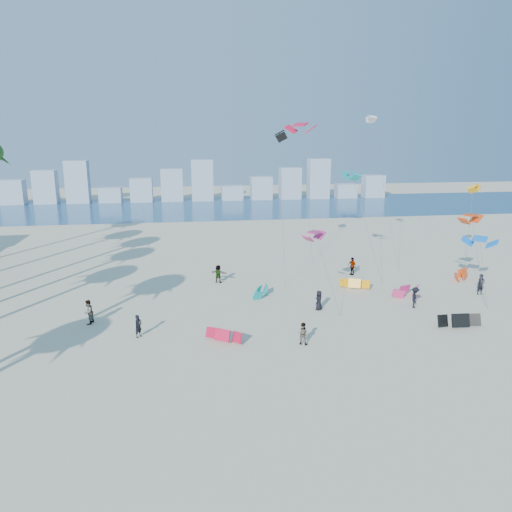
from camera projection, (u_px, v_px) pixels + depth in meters
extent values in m
plane|color=beige|center=(242.00, 432.00, 23.15)|extent=(220.00, 220.00, 0.00)
plane|color=navy|center=(197.00, 208.00, 92.20)|extent=(220.00, 220.00, 0.00)
imported|color=black|center=(138.00, 326.00, 33.70)|extent=(0.67, 0.70, 1.62)
imported|color=gray|center=(303.00, 333.00, 32.58)|extent=(0.93, 0.87, 1.53)
imported|color=black|center=(319.00, 300.00, 38.93)|extent=(0.89, 0.92, 1.59)
imported|color=gray|center=(352.00, 266.00, 48.50)|extent=(0.82, 1.14, 1.80)
imported|color=black|center=(415.00, 298.00, 39.38)|extent=(1.06, 1.28, 1.72)
imported|color=gray|center=(218.00, 274.00, 46.00)|extent=(1.65, 1.16, 1.72)
imported|color=black|center=(481.00, 284.00, 42.62)|extent=(0.71, 0.50, 1.84)
imported|color=gray|center=(88.00, 312.00, 36.00)|extent=(0.93, 1.06, 1.85)
cylinder|color=#595959|center=(327.00, 274.00, 37.92)|extent=(1.77, 2.08, 6.25)
cylinder|color=#595959|center=(367.00, 227.00, 46.29)|extent=(2.26, 3.74, 10.09)
cylinder|color=#595959|center=(478.00, 261.00, 39.92)|extent=(0.77, 2.37, 7.21)
cylinder|color=#595959|center=(283.00, 209.00, 45.33)|extent=(0.23, 4.91, 13.79)
cylinder|color=#595959|center=(385.00, 195.00, 49.17)|extent=(2.98, 2.38, 15.35)
cylinder|color=#595959|center=(484.00, 273.00, 40.46)|extent=(0.98, 3.57, 5.01)
cylinder|color=#595959|center=(307.00, 194.00, 52.95)|extent=(0.69, 4.54, 14.65)
cylinder|color=#595959|center=(469.00, 232.00, 48.02)|extent=(2.77, 4.62, 8.59)
cube|color=#9EADBF|center=(13.00, 192.00, 96.17)|extent=(4.40, 3.00, 4.80)
cube|color=#9EADBF|center=(46.00, 187.00, 96.82)|extent=(4.40, 3.00, 6.60)
cube|color=#9EADBF|center=(78.00, 182.00, 97.47)|extent=(4.40, 3.00, 8.40)
cube|color=#9EADBF|center=(111.00, 195.00, 99.00)|extent=(4.40, 3.00, 3.00)
cube|color=#9EADBF|center=(142.00, 190.00, 99.65)|extent=(4.40, 3.00, 4.80)
cube|color=#9EADBF|center=(172.00, 185.00, 100.30)|extent=(4.40, 3.00, 6.60)
cube|color=#9EADBF|center=(202.00, 180.00, 100.95)|extent=(4.40, 3.00, 8.40)
cube|color=#9EADBF|center=(232.00, 193.00, 102.49)|extent=(4.40, 3.00, 3.00)
cube|color=#9EADBF|center=(261.00, 188.00, 103.14)|extent=(4.40, 3.00, 4.80)
cube|color=#9EADBF|center=(290.00, 183.00, 103.79)|extent=(4.40, 3.00, 6.60)
cube|color=#9EADBF|center=(318.00, 179.00, 104.44)|extent=(4.40, 3.00, 8.40)
cube|color=#9EADBF|center=(346.00, 191.00, 105.97)|extent=(4.40, 3.00, 3.00)
cube|color=#9EADBF|center=(373.00, 186.00, 106.63)|extent=(4.40, 3.00, 4.80)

